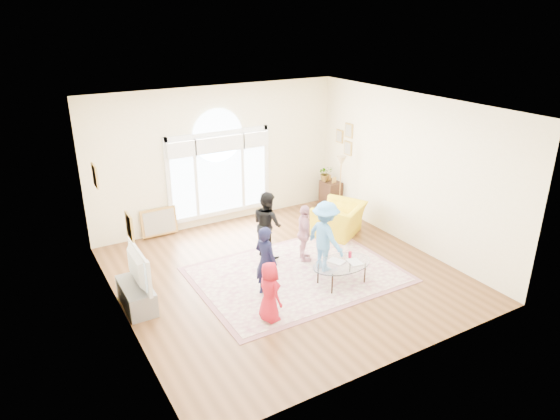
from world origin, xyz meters
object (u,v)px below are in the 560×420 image
coffee_table (342,264)px  armchair (339,219)px  area_rug (297,274)px  tv_console (136,296)px  television (133,268)px

coffee_table → armchair: 2.21m
area_rug → armchair: armchair is taller
tv_console → television: bearing=0.0°
tv_console → armchair: size_ratio=0.91×
area_rug → television: bearing=171.4°
area_rug → television: 3.05m
area_rug → armchair: size_ratio=3.28×
television → armchair: (4.73, 0.68, -0.39)m
television → area_rug: bearing=-8.6°
armchair → tv_console: bearing=-23.2°
area_rug → television: (-2.93, 0.44, 0.73)m
coffee_table → television: bearing=160.9°
tv_console → coffee_table: coffee_table is taller
coffee_table → tv_console: bearing=160.9°
tv_console → armchair: armchair is taller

